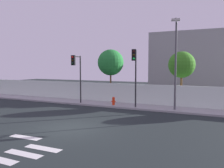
# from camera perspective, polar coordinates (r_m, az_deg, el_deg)

# --- Properties ---
(ground_plane) EXTENTS (80.00, 80.00, 0.00)m
(ground_plane) POSITION_cam_1_polar(r_m,az_deg,el_deg) (14.04, -10.56, -10.60)
(ground_plane) COLOR #1F2727
(sidewalk) EXTENTS (36.00, 2.40, 0.15)m
(sidewalk) POSITION_cam_1_polar(r_m,az_deg,el_deg) (21.07, 2.65, -5.28)
(sidewalk) COLOR #9D9D9D
(sidewalk) RESTS_ON ground
(perimeter_wall) EXTENTS (36.00, 0.18, 1.80)m
(perimeter_wall) POSITION_cam_1_polar(r_m,az_deg,el_deg) (22.11, 3.95, -2.27)
(perimeter_wall) COLOR silver
(perimeter_wall) RESTS_ON sidewalk
(crosswalk_marking) EXTENTS (3.72, 3.91, 0.01)m
(crosswalk_marking) POSITION_cam_1_polar(r_m,az_deg,el_deg) (11.02, -22.87, -15.09)
(crosswalk_marking) COLOR silver
(crosswalk_marking) RESTS_ON ground
(traffic_light_left) EXTENTS (0.37, 1.60, 4.44)m
(traffic_light_left) POSITION_cam_1_polar(r_m,az_deg,el_deg) (21.43, -8.71, 3.80)
(traffic_light_left) COLOR black
(traffic_light_left) RESTS_ON sidewalk
(traffic_light_center) EXTENTS (0.49, 1.41, 4.80)m
(traffic_light_center) POSITION_cam_1_polar(r_m,az_deg,el_deg) (19.01, 5.61, 4.48)
(traffic_light_center) COLOR black
(traffic_light_center) RESTS_ON sidewalk
(street_lamp_curbside) EXTENTS (0.65, 2.02, 6.88)m
(street_lamp_curbside) POSITION_cam_1_polar(r_m,az_deg,el_deg) (18.76, 15.36, 6.09)
(street_lamp_curbside) COLOR #4C4C51
(street_lamp_curbside) RESTS_ON sidewalk
(fire_hydrant) EXTENTS (0.44, 0.26, 0.73)m
(fire_hydrant) POSITION_cam_1_polar(r_m,az_deg,el_deg) (20.81, 0.37, -4.10)
(fire_hydrant) COLOR red
(fire_hydrant) RESTS_ON sidewalk
(roadside_tree_leftmost) EXTENTS (2.72, 2.72, 5.36)m
(roadside_tree_leftmost) POSITION_cam_1_polar(r_m,az_deg,el_deg) (24.34, -0.33, 5.29)
(roadside_tree_leftmost) COLOR brown
(roadside_tree_leftmost) RESTS_ON ground
(roadside_tree_midleft) EXTENTS (2.43, 2.43, 4.97)m
(roadside_tree_midleft) POSITION_cam_1_polar(r_m,az_deg,el_deg) (22.19, 16.75, 4.52)
(roadside_tree_midleft) COLOR brown
(roadside_tree_midleft) RESTS_ON ground
(low_building_distant) EXTENTS (11.75, 6.00, 8.26)m
(low_building_distant) POSITION_cam_1_polar(r_m,az_deg,el_deg) (34.64, 19.73, 4.99)
(low_building_distant) COLOR gray
(low_building_distant) RESTS_ON ground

